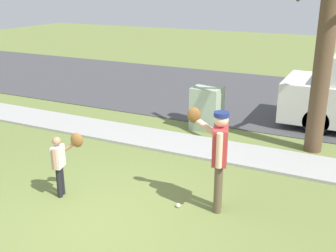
{
  "coord_description": "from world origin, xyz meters",
  "views": [
    {
      "loc": [
        3.39,
        -4.44,
        3.51
      ],
      "look_at": [
        0.19,
        2.07,
        1.0
      ],
      "focal_mm": 43.89,
      "sensor_mm": 36.0,
      "label": 1
    }
  ],
  "objects_px": {
    "person_adult": "(217,150)",
    "street_tree_near": "(327,31)",
    "baseball": "(178,205)",
    "utility_cabinet": "(207,108)",
    "person_child": "(63,157)"
  },
  "relations": [
    {
      "from": "person_adult",
      "to": "street_tree_near",
      "type": "bearing_deg",
      "value": -124.21
    },
    {
      "from": "baseball",
      "to": "utility_cabinet",
      "type": "relative_size",
      "value": 0.07
    },
    {
      "from": "person_child",
      "to": "baseball",
      "type": "xyz_separation_m",
      "value": [
        1.96,
        0.47,
        -0.69
      ]
    },
    {
      "from": "person_child",
      "to": "street_tree_near",
      "type": "distance_m",
      "value": 5.74
    },
    {
      "from": "baseball",
      "to": "utility_cabinet",
      "type": "bearing_deg",
      "value": 104.49
    },
    {
      "from": "person_child",
      "to": "utility_cabinet",
      "type": "bearing_deg",
      "value": 61.73
    },
    {
      "from": "person_child",
      "to": "utility_cabinet",
      "type": "distance_m",
      "value": 4.49
    },
    {
      "from": "person_adult",
      "to": "person_child",
      "type": "relative_size",
      "value": 1.48
    },
    {
      "from": "utility_cabinet",
      "to": "street_tree_near",
      "type": "xyz_separation_m",
      "value": [
        2.66,
        -0.34,
        2.08
      ]
    },
    {
      "from": "person_adult",
      "to": "utility_cabinet",
      "type": "relative_size",
      "value": 1.54
    },
    {
      "from": "street_tree_near",
      "to": "person_child",
      "type": "bearing_deg",
      "value": -131.74
    },
    {
      "from": "person_child",
      "to": "street_tree_near",
      "type": "height_order",
      "value": "street_tree_near"
    },
    {
      "from": "baseball",
      "to": "street_tree_near",
      "type": "xyz_separation_m",
      "value": [
        1.65,
        3.57,
        2.59
      ]
    },
    {
      "from": "person_child",
      "to": "person_adult",
      "type": "bearing_deg",
      "value": -0.39
    },
    {
      "from": "person_adult",
      "to": "baseball",
      "type": "relative_size",
      "value": 22.66
    }
  ]
}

